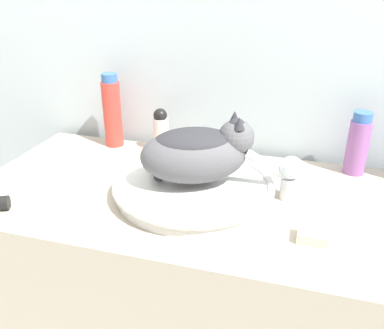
{
  "coord_description": "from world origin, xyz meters",
  "views": [
    {
      "loc": [
        0.22,
        -0.61,
        1.33
      ],
      "look_at": [
        -0.04,
        0.27,
        0.9
      ],
      "focal_mm": 38.0,
      "sensor_mm": 36.0,
      "label": 1
    }
  ],
  "objects_px": {
    "shampoo_bottle_tall": "(112,111)",
    "deodorant_stick": "(161,130)",
    "cat": "(198,151)",
    "mouthwash_bottle": "(358,144)",
    "faucet": "(286,173)",
    "soap_bar": "(313,236)"
  },
  "relations": [
    {
      "from": "deodorant_stick",
      "to": "mouthwash_bottle",
      "type": "bearing_deg",
      "value": 0.0
    },
    {
      "from": "mouthwash_bottle",
      "to": "soap_bar",
      "type": "distance_m",
      "value": 0.4
    },
    {
      "from": "soap_bar",
      "to": "cat",
      "type": "bearing_deg",
      "value": 156.14
    },
    {
      "from": "shampoo_bottle_tall",
      "to": "cat",
      "type": "bearing_deg",
      "value": -34.89
    },
    {
      "from": "faucet",
      "to": "deodorant_stick",
      "type": "relative_size",
      "value": 1.05
    },
    {
      "from": "cat",
      "to": "deodorant_stick",
      "type": "distance_m",
      "value": 0.32
    },
    {
      "from": "faucet",
      "to": "deodorant_stick",
      "type": "bearing_deg",
      "value": -38.18
    },
    {
      "from": "cat",
      "to": "shampoo_bottle_tall",
      "type": "xyz_separation_m",
      "value": [
        -0.36,
        0.25,
        -0.01
      ]
    },
    {
      "from": "faucet",
      "to": "shampoo_bottle_tall",
      "type": "distance_m",
      "value": 0.62
    },
    {
      "from": "soap_bar",
      "to": "faucet",
      "type": "bearing_deg",
      "value": 113.9
    },
    {
      "from": "deodorant_stick",
      "to": "soap_bar",
      "type": "distance_m",
      "value": 0.62
    },
    {
      "from": "faucet",
      "to": "shampoo_bottle_tall",
      "type": "bearing_deg",
      "value": -31.05
    },
    {
      "from": "mouthwash_bottle",
      "to": "deodorant_stick",
      "type": "relative_size",
      "value": 1.29
    },
    {
      "from": "faucet",
      "to": "soap_bar",
      "type": "bearing_deg",
      "value": 102.89
    },
    {
      "from": "shampoo_bottle_tall",
      "to": "mouthwash_bottle",
      "type": "bearing_deg",
      "value": 0.0
    },
    {
      "from": "shampoo_bottle_tall",
      "to": "soap_bar",
      "type": "distance_m",
      "value": 0.77
    },
    {
      "from": "faucet",
      "to": "mouthwash_bottle",
      "type": "distance_m",
      "value": 0.28
    },
    {
      "from": "shampoo_bottle_tall",
      "to": "mouthwash_bottle",
      "type": "height_order",
      "value": "shampoo_bottle_tall"
    },
    {
      "from": "shampoo_bottle_tall",
      "to": "deodorant_stick",
      "type": "xyz_separation_m",
      "value": [
        0.17,
        0.0,
        -0.05
      ]
    },
    {
      "from": "cat",
      "to": "soap_bar",
      "type": "distance_m",
      "value": 0.34
    },
    {
      "from": "cat",
      "to": "mouthwash_bottle",
      "type": "bearing_deg",
      "value": 8.53
    },
    {
      "from": "faucet",
      "to": "shampoo_bottle_tall",
      "type": "xyz_separation_m",
      "value": [
        -0.58,
        0.21,
        0.05
      ]
    }
  ]
}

